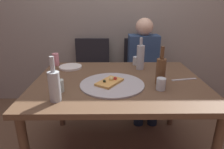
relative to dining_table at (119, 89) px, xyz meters
name	(u,v)px	position (x,y,z in m)	size (l,w,h in m)	color
back_wall	(115,5)	(0.00, 1.18, 0.64)	(6.00, 0.10, 2.60)	gray
dining_table	(119,89)	(0.00, 0.00, 0.00)	(1.37, 1.04, 0.73)	brown
pizza_tray	(112,84)	(-0.05, -0.10, 0.08)	(0.49, 0.49, 0.01)	#ADADB2
pizza_slice_last	(110,82)	(-0.07, -0.09, 0.10)	(0.23, 0.26, 0.05)	tan
wine_bottle	(140,57)	(0.22, 0.29, 0.19)	(0.07, 0.07, 0.30)	#B2BCC1
beer_bottle	(161,70)	(0.32, -0.07, 0.18)	(0.07, 0.07, 0.30)	brown
water_bottle	(54,85)	(-0.42, -0.35, 0.18)	(0.07, 0.07, 0.29)	#B2BCC1
tumbler_near	(136,61)	(0.20, 0.44, 0.12)	(0.08, 0.08, 0.08)	silver
tumbler_far	(161,84)	(0.30, -0.19, 0.12)	(0.07, 0.07, 0.09)	silver
wine_glass	(59,86)	(-0.43, -0.21, 0.12)	(0.07, 0.07, 0.09)	#B7C6BC
soda_can	(56,59)	(-0.62, 0.43, 0.14)	(0.07, 0.07, 0.12)	pink
plate_stack	(71,67)	(-0.46, 0.33, 0.08)	(0.22, 0.22, 0.02)	white
table_knife	(184,79)	(0.54, 0.01, 0.08)	(0.22, 0.02, 0.01)	#B7B7BC
chair_left	(92,70)	(-0.30, 0.92, -0.14)	(0.44, 0.44, 0.90)	black
chair_right	(141,70)	(0.34, 0.92, -0.14)	(0.44, 0.44, 0.90)	black
guest_in_sweater	(144,64)	(0.34, 0.77, -0.02)	(0.36, 0.56, 1.17)	navy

